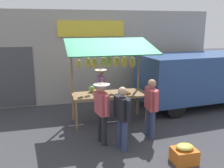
# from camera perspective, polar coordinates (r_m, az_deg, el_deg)

# --- Properties ---
(ground_plane) EXTENTS (40.00, 40.00, 0.00)m
(ground_plane) POSITION_cam_1_polar(r_m,az_deg,el_deg) (7.65, -0.56, -8.62)
(ground_plane) COLOR #38383D
(street_backdrop) EXTENTS (9.00, 0.30, 3.40)m
(street_backdrop) POSITION_cam_1_polar(r_m,az_deg,el_deg) (9.30, -4.23, 6.18)
(street_backdrop) COLOR #9E998E
(street_backdrop) RESTS_ON ground
(market_stall) EXTENTS (2.50, 1.46, 2.50)m
(market_stall) POSITION_cam_1_polar(r_m,az_deg,el_deg) (7.28, -0.71, 3.06)
(market_stall) COLOR olive
(market_stall) RESTS_ON ground
(vendor_with_sunhat) EXTENTS (0.39, 0.66, 1.51)m
(vendor_with_sunhat) POSITION_cam_1_polar(r_m,az_deg,el_deg) (8.05, -2.57, -0.92)
(vendor_with_sunhat) COLOR #726656
(vendor_with_sunhat) RESTS_ON ground
(shopper_with_shopping_bag) EXTENTS (0.40, 0.66, 1.55)m
(shopper_with_shopping_bag) POSITION_cam_1_polar(r_m,az_deg,el_deg) (6.01, -2.37, -5.73)
(shopper_with_shopping_bag) COLOR #232328
(shopper_with_shopping_bag) RESTS_ON ground
(shopper_with_ponytail) EXTENTS (0.24, 0.68, 1.56)m
(shopper_with_ponytail) POSITION_cam_1_polar(r_m,az_deg,el_deg) (6.41, 9.04, -4.76)
(shopper_with_ponytail) COLOR navy
(shopper_with_ponytail) RESTS_ON ground
(shopper_in_striped_shirt) EXTENTS (0.31, 0.65, 1.52)m
(shopper_in_striped_shirt) POSITION_cam_1_polar(r_m,az_deg,el_deg) (5.75, 2.37, -7.05)
(shopper_in_striped_shirt) COLOR navy
(shopper_in_striped_shirt) RESTS_ON ground
(parked_van) EXTENTS (4.53, 2.20, 1.88)m
(parked_van) POSITION_cam_1_polar(r_m,az_deg,el_deg) (9.29, 18.94, 1.86)
(parked_van) COLOR #2D4C84
(parked_van) RESTS_ON ground
(produce_crate_near) EXTENTS (0.51, 0.42, 0.42)m
(produce_crate_near) POSITION_cam_1_polar(r_m,az_deg,el_deg) (5.69, 16.36, -15.28)
(produce_crate_near) COLOR #D1661E
(produce_crate_near) RESTS_ON ground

